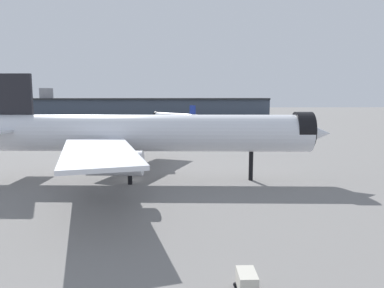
% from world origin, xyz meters
% --- Properties ---
extents(ground, '(900.00, 900.00, 0.00)m').
position_xyz_m(ground, '(0.00, 0.00, 0.00)').
color(ground, slate).
extents(airliner_near_gate, '(69.54, 63.31, 20.18)m').
position_xyz_m(airliner_near_gate, '(2.72, 0.24, 8.89)').
color(airliner_near_gate, silver).
rests_on(airliner_near_gate, ground).
extents(airliner_far_taxiway, '(30.05, 33.50, 11.48)m').
position_xyz_m(airliner_far_taxiway, '(7.64, 123.39, 5.06)').
color(airliner_far_taxiway, silver).
rests_on(airliner_far_taxiway, ground).
extents(terminal_building, '(221.98, 35.93, 22.18)m').
position_xyz_m(terminal_building, '(-33.20, 209.11, 7.51)').
color(terminal_building, '#3D4756').
rests_on(terminal_building, ground).
extents(baggage_tug_wing, '(2.47, 3.47, 1.85)m').
position_xyz_m(baggage_tug_wing, '(9.20, 39.16, 0.97)').
color(baggage_tug_wing, black).
rests_on(baggage_tug_wing, ground).
extents(baggage_cart_trailing, '(1.97, 2.42, 1.82)m').
position_xyz_m(baggage_cart_trailing, '(13.97, -39.95, 0.98)').
color(baggage_cart_trailing, black).
rests_on(baggage_cart_trailing, ground).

